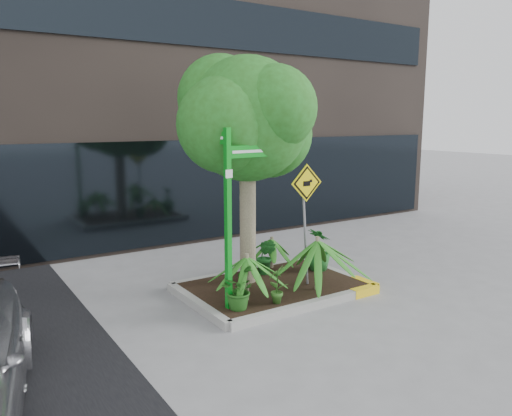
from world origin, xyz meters
TOP-DOWN VIEW (x-y plane):
  - ground at (0.00, 0.00)m, footprint 80.00×80.00m
  - planter at (0.23, 0.27)m, footprint 3.35×2.36m
  - tree at (-0.11, 0.72)m, footprint 2.93×2.60m
  - palm_front at (0.69, -0.37)m, footprint 1.11×1.11m
  - palm_left at (-0.67, -0.15)m, footprint 0.92×0.92m
  - palm_back at (0.79, 1.20)m, footprint 0.74×0.74m
  - shrub_a at (-1.01, -0.40)m, footprint 0.81×0.81m
  - shrub_b at (1.51, 0.54)m, footprint 0.55×0.55m
  - shrub_c at (-0.32, -0.55)m, footprint 0.46×0.46m
  - shrub_d at (0.43, 0.88)m, footprint 0.56×0.56m
  - street_sign_post at (-1.06, -0.23)m, footprint 0.95×0.90m
  - cattle_sign at (0.74, 0.03)m, footprint 0.70×0.25m

SIDE VIEW (x-z plane):
  - ground at x=0.00m, z-range 0.00..0.00m
  - planter at x=0.23m, z-range 0.03..0.18m
  - shrub_a at x=-1.01m, z-range 0.15..0.81m
  - shrub_c at x=-0.32m, z-range 0.15..0.83m
  - shrub_d at x=0.43m, z-range 0.15..0.88m
  - shrub_b at x=1.51m, z-range 0.15..1.02m
  - palm_back at x=0.79m, z-range 0.35..1.17m
  - palm_left at x=-0.67m, z-range 0.40..1.43m
  - palm_front at x=0.69m, z-range 0.46..1.69m
  - cattle_sign at x=0.74m, z-range 0.55..2.81m
  - street_sign_post at x=-1.06m, z-range 0.36..3.45m
  - tree at x=-0.11m, z-range 1.01..5.41m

